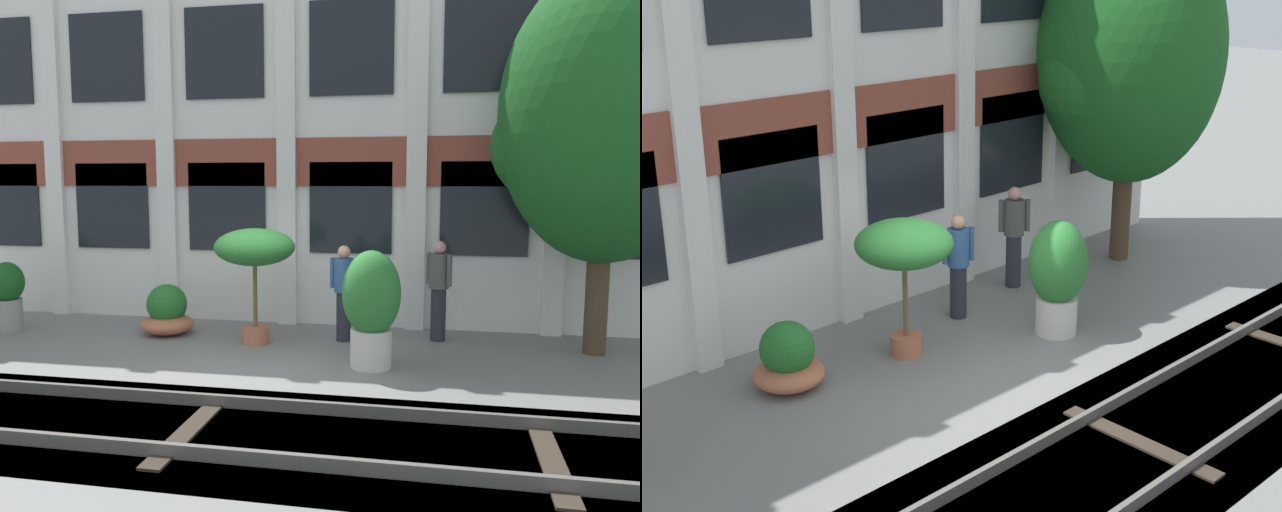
{
  "view_description": "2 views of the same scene",
  "coord_description": "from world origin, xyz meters",
  "views": [
    {
      "loc": [
        2.88,
        -9.0,
        2.74
      ],
      "look_at": [
        0.92,
        1.08,
        1.51
      ],
      "focal_mm": 35.0,
      "sensor_mm": 36.0,
      "label": 1
    },
    {
      "loc": [
        -7.58,
        -7.83,
        5.47
      ],
      "look_at": [
        0.63,
        0.69,
        1.34
      ],
      "focal_mm": 50.0,
      "sensor_mm": 36.0,
      "label": 2
    }
  ],
  "objects": [
    {
      "name": "resident_by_doorway",
      "position": [
        1.27,
        1.43,
        0.89
      ],
      "size": [
        0.51,
        0.34,
        1.66
      ],
      "rotation": [
        0.0,
        0.0,
        -1.89
      ],
      "color": "#282833",
      "rests_on": "ground"
    },
    {
      "name": "potted_plant_tall_urn",
      "position": [
        -0.18,
        0.98,
        1.57
      ],
      "size": [
        1.36,
        1.36,
        1.96
      ],
      "color": "#B76647",
      "rests_on": "ground"
    },
    {
      "name": "resident_watching_tracks",
      "position": [
        2.86,
        1.76,
        0.93
      ],
      "size": [
        0.43,
        0.37,
        1.74
      ],
      "rotation": [
        0.0,
        0.0,
        -2.25
      ],
      "color": "#282833",
      "rests_on": "ground"
    },
    {
      "name": "potted_plant_fluted_column",
      "position": [
        1.9,
        -0.01,
        0.96
      ],
      "size": [
        0.87,
        0.87,
        1.75
      ],
      "color": "beige",
      "rests_on": "ground"
    },
    {
      "name": "potted_plant_ribbed_drum",
      "position": [
        -4.91,
        0.96,
        0.7
      ],
      "size": [
        0.62,
        0.62,
        1.28
      ],
      "color": "gray",
      "rests_on": "ground"
    },
    {
      "name": "potted_plant_wide_bowl",
      "position": [
        -1.93,
        1.3,
        0.38
      ],
      "size": [
        0.95,
        0.95,
        0.91
      ],
      "color": "#B76647",
      "rests_on": "ground"
    },
    {
      "name": "broadleaf_tree",
      "position": [
        5.33,
        1.39,
        3.66
      ],
      "size": [
        3.4,
        3.24,
        6.05
      ],
      "color": "#4C3826",
      "rests_on": "ground"
    },
    {
      "name": "rail_tracks",
      "position": [
        0.0,
        -2.74,
        -0.13
      ],
      "size": [
        22.53,
        2.8,
        0.43
      ],
      "color": "#4C473F",
      "rests_on": "ground"
    },
    {
      "name": "ground_plane",
      "position": [
        0.0,
        0.0,
        0.0
      ],
      "size": [
        80.0,
        80.0,
        0.0
      ],
      "primitive_type": "plane",
      "color": "slate"
    },
    {
      "name": "apartment_facade",
      "position": [
        -0.0,
        2.8,
        3.85
      ],
      "size": [
        14.89,
        0.64,
        7.72
      ],
      "color": "silver",
      "rests_on": "ground"
    }
  ]
}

